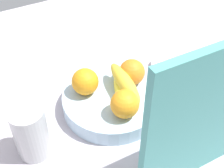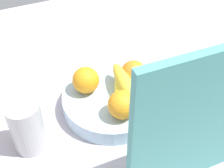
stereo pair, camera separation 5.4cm
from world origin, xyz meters
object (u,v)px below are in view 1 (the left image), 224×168
(banana_bunch, at_px, (123,85))
(thermos_tumbler, at_px, (31,132))
(orange_center, at_px, (132,72))
(cutting_board, at_px, (203,119))
(orange_front_left, at_px, (85,82))
(fruit_bowl, at_px, (112,101))
(orange_front_right, at_px, (125,104))
(jar_lid, at_px, (161,64))

(banana_bunch, xyz_separation_m, thermos_tumbler, (0.27, 0.03, -0.01))
(orange_center, distance_m, cutting_board, 0.30)
(orange_front_left, distance_m, thermos_tumbler, 0.20)
(orange_center, bearing_deg, cutting_board, 86.08)
(fruit_bowl, height_order, thermos_tumbler, thermos_tumbler)
(orange_front_right, xyz_separation_m, orange_center, (-0.08, -0.10, 0.00))
(orange_front_right, height_order, orange_center, same)
(orange_front_right, distance_m, banana_bunch, 0.08)
(fruit_bowl, relative_size, orange_center, 3.72)
(jar_lid, bearing_deg, fruit_bowl, 19.55)
(orange_front_right, relative_size, orange_center, 1.00)
(orange_center, bearing_deg, orange_front_right, 49.74)
(orange_front_right, bearing_deg, cutting_board, 108.24)
(fruit_bowl, xyz_separation_m, orange_front_left, (0.06, -0.05, 0.06))
(fruit_bowl, xyz_separation_m, thermos_tumbler, (0.24, 0.04, 0.05))
(orange_center, distance_m, jar_lid, 0.19)
(orange_front_right, relative_size, banana_bunch, 0.42)
(fruit_bowl, distance_m, banana_bunch, 0.06)
(thermos_tumbler, distance_m, jar_lid, 0.49)
(orange_front_left, relative_size, orange_front_right, 1.00)
(orange_front_left, distance_m, banana_bunch, 0.10)
(orange_front_right, distance_m, cutting_board, 0.22)
(orange_front_right, xyz_separation_m, banana_bunch, (-0.04, -0.07, -0.01))
(orange_front_right, distance_m, jar_lid, 0.30)
(jar_lid, bearing_deg, thermos_tumbler, 14.28)
(orange_front_right, height_order, banana_bunch, orange_front_right)
(orange_center, bearing_deg, thermos_tumbler, 10.16)
(cutting_board, height_order, jar_lid, cutting_board)
(fruit_bowl, height_order, banana_bunch, banana_bunch)
(orange_front_right, bearing_deg, thermos_tumbler, -9.81)
(fruit_bowl, bearing_deg, cutting_board, 101.64)
(orange_front_left, height_order, orange_front_right, same)
(orange_front_right, distance_m, thermos_tumbler, 0.24)
(jar_lid, bearing_deg, orange_center, 22.11)
(orange_front_right, relative_size, thermos_tumbler, 0.52)
(fruit_bowl, height_order, cutting_board, cutting_board)
(banana_bunch, relative_size, thermos_tumbler, 1.24)
(fruit_bowl, bearing_deg, jar_lid, -160.45)
(cutting_board, bearing_deg, orange_center, -92.49)
(orange_front_right, bearing_deg, jar_lid, -146.08)
(fruit_bowl, height_order, orange_front_right, orange_front_right)
(fruit_bowl, distance_m, cutting_board, 0.31)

